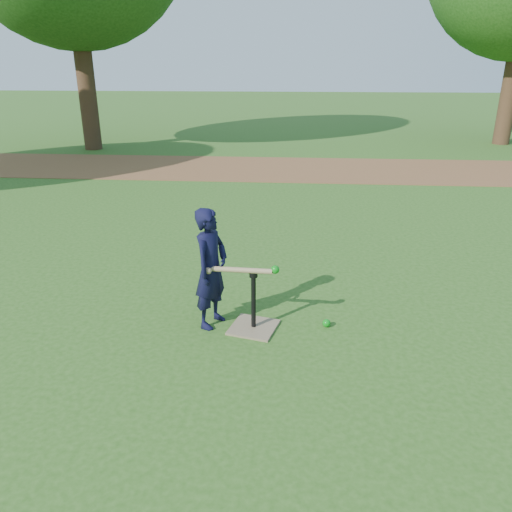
{
  "coord_description": "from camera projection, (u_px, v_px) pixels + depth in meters",
  "views": [
    {
      "loc": [
        0.05,
        -4.61,
        2.47
      ],
      "look_at": [
        -0.32,
        -0.01,
        0.65
      ],
      "focal_mm": 35.0,
      "sensor_mm": 36.0,
      "label": 1
    }
  ],
  "objects": [
    {
      "name": "child",
      "position": [
        211.0,
        268.0,
        4.8
      ],
      "size": [
        0.43,
        0.51,
        1.2
      ],
      "primitive_type": "imported",
      "rotation": [
        0.0,
        0.0,
        1.19
      ],
      "color": "black",
      "rests_on": "ground"
    },
    {
      "name": "batting_tee",
      "position": [
        254.0,
        318.0,
        4.89
      ],
      "size": [
        0.52,
        0.52,
        0.61
      ],
      "color": "#816E52",
      "rests_on": "ground"
    },
    {
      "name": "dirt_strip",
      "position": [
        294.0,
        169.0,
        12.14
      ],
      "size": [
        24.0,
        3.0,
        0.01
      ],
      "primitive_type": "cube",
      "color": "brown",
      "rests_on": "ground"
    },
    {
      "name": "ground",
      "position": [
        287.0,
        315.0,
        5.18
      ],
      "size": [
        80.0,
        80.0,
        0.0
      ],
      "primitive_type": "plane",
      "color": "#285116",
      "rests_on": "ground"
    },
    {
      "name": "wiffle_ball_ground",
      "position": [
        327.0,
        323.0,
        4.94
      ],
      "size": [
        0.08,
        0.08,
        0.08
      ],
      "primitive_type": "sphere",
      "color": "#0B8314",
      "rests_on": "ground"
    },
    {
      "name": "swing_action",
      "position": [
        244.0,
        270.0,
        4.68
      ],
      "size": [
        0.7,
        0.11,
        0.09
      ],
      "color": "tan",
      "rests_on": "ground"
    }
  ]
}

